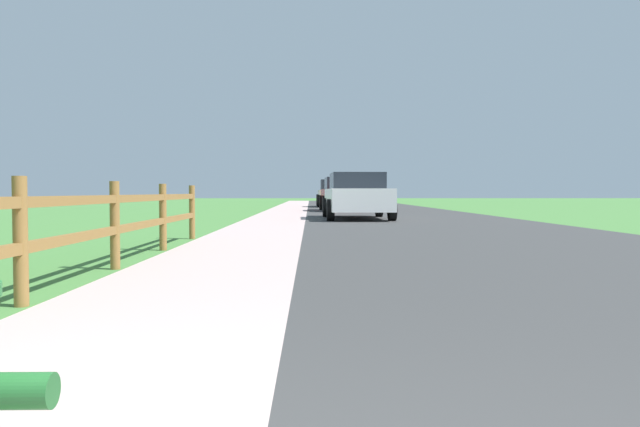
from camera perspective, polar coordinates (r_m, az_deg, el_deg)
ground_plane at (r=25.81m, az=-1.26°, el=0.07°), size 120.00×120.00×0.00m
road_asphalt at (r=28.01m, az=5.94°, el=0.23°), size 7.00×66.00×0.01m
curb_concrete at (r=27.99m, az=-7.39°, el=0.22°), size 6.00×66.00×0.01m
grass_verge at (r=28.20m, az=-10.42°, el=0.22°), size 5.00×66.00×0.00m
rail_fence at (r=6.19m, az=-22.12°, el=-0.89°), size 0.11×11.26×1.02m
parked_suv_white at (r=20.04m, az=3.50°, el=1.70°), size 2.22×4.82×1.53m
parked_car_red at (r=28.47m, az=2.17°, el=1.88°), size 2.18×4.48×1.59m
parked_car_beige at (r=36.15m, az=1.30°, el=1.91°), size 2.05×4.39×1.63m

